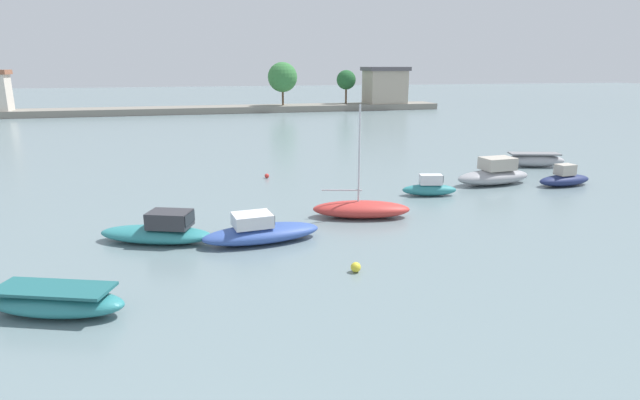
{
  "coord_description": "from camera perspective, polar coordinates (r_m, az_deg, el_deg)",
  "views": [
    {
      "loc": [
        0.85,
        -6.63,
        7.85
      ],
      "look_at": [
        7.39,
        18.97,
        0.88
      ],
      "focal_mm": 28.69,
      "sensor_mm": 36.0,
      "label": 1
    }
  ],
  "objects": [
    {
      "name": "mooring_buoy_0",
      "position": [
        36.97,
        -5.94,
        2.7
      ],
      "size": [
        0.33,
        0.33,
        0.33
      ],
      "primitive_type": "sphere",
      "color": "red",
      "rests_on": "ground"
    },
    {
      "name": "distant_shoreline",
      "position": [
        90.64,
        -12.81,
        11.17
      ],
      "size": [
        91.11,
        6.41,
        8.45
      ],
      "color": "gray",
      "rests_on": "ground"
    },
    {
      "name": "mooring_buoy_1",
      "position": [
        20.21,
        4.01,
        -7.49
      ],
      "size": [
        0.41,
        0.41,
        0.41
      ],
      "primitive_type": "sphere",
      "color": "yellow",
      "rests_on": "ground"
    },
    {
      "name": "moored_boat_7",
      "position": [
        36.68,
        18.85,
        2.73
      ],
      "size": [
        5.57,
        2.32,
        1.84
      ],
      "rotation": [
        0.0,
        0.0,
        0.07
      ],
      "color": "#9E9EA3",
      "rests_on": "ground"
    },
    {
      "name": "moored_boat_9",
      "position": [
        44.28,
        22.73,
        4.12
      ],
      "size": [
        5.03,
        2.75,
        1.11
      ],
      "rotation": [
        0.0,
        0.0,
        -0.28
      ],
      "color": "#9E9EA3",
      "rests_on": "ground"
    },
    {
      "name": "moored_boat_6",
      "position": [
        32.46,
        12.13,
        1.32
      ],
      "size": [
        3.52,
        1.8,
        1.33
      ],
      "rotation": [
        0.0,
        0.0,
        -0.23
      ],
      "color": "teal",
      "rests_on": "ground"
    },
    {
      "name": "moored_boat_5",
      "position": [
        27.29,
        4.62,
        -0.99
      ],
      "size": [
        5.45,
        3.1,
        5.96
      ],
      "rotation": [
        0.0,
        0.0,
        -0.26
      ],
      "color": "#C63833",
      "rests_on": "ground"
    },
    {
      "name": "moored_boat_2",
      "position": [
        18.93,
        -27.45,
        -9.98
      ],
      "size": [
        4.95,
        3.14,
        0.95
      ],
      "rotation": [
        0.0,
        0.0,
        -0.36
      ],
      "color": "teal",
      "rests_on": "ground"
    },
    {
      "name": "moored_boat_4",
      "position": [
        23.52,
        -6.65,
        -3.52
      ],
      "size": [
        5.61,
        2.45,
        1.39
      ],
      "rotation": [
        0.0,
        0.0,
        0.11
      ],
      "color": "#3856A8",
      "rests_on": "ground"
    },
    {
      "name": "moored_boat_8",
      "position": [
        38.1,
        25.61,
        2.17
      ],
      "size": [
        4.04,
        1.73,
        1.46
      ],
      "rotation": [
        0.0,
        0.0,
        0.08
      ],
      "color": "navy",
      "rests_on": "ground"
    },
    {
      "name": "moored_boat_3",
      "position": [
        24.46,
        -17.51,
        -3.34
      ],
      "size": [
        5.55,
        3.52,
        1.49
      ],
      "rotation": [
        0.0,
        0.0,
        -0.37
      ],
      "color": "teal",
      "rests_on": "ground"
    }
  ]
}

